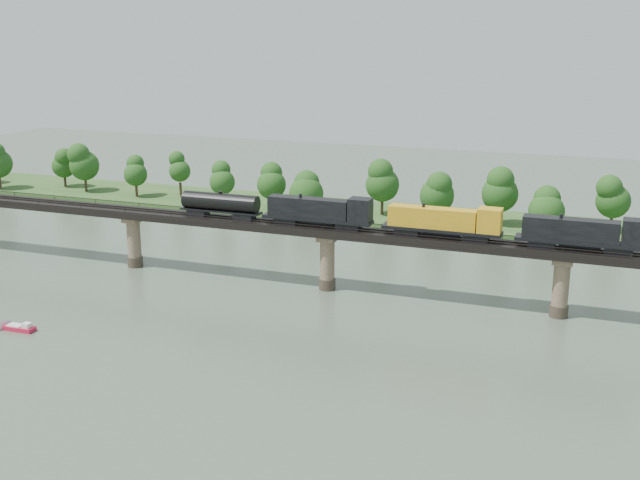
% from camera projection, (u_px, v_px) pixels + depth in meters
% --- Properties ---
extents(ground, '(400.00, 400.00, 0.00)m').
position_uv_depth(ground, '(257.00, 351.00, 116.56)').
color(ground, '#3D4D3C').
rests_on(ground, ground).
extents(far_bank, '(300.00, 24.00, 1.60)m').
position_uv_depth(far_bank, '(405.00, 217.00, 193.25)').
color(far_bank, '#2B4D1F').
rests_on(far_bank, ground).
extents(bridge, '(236.00, 30.00, 11.50)m').
position_uv_depth(bridge, '(327.00, 260.00, 142.27)').
color(bridge, '#473A2D').
rests_on(bridge, ground).
extents(bridge_superstructure, '(220.00, 4.90, 0.75)m').
position_uv_depth(bridge_superstructure, '(327.00, 225.00, 140.61)').
color(bridge_superstructure, black).
rests_on(bridge_superstructure, bridge).
extents(far_treeline, '(289.06, 17.54, 13.60)m').
position_uv_depth(far_treeline, '(367.00, 186.00, 189.85)').
color(far_treeline, '#382619').
rests_on(far_treeline, far_bank).
extents(freight_train, '(81.12, 3.16, 5.58)m').
position_uv_depth(freight_train, '(400.00, 218.00, 135.61)').
color(freight_train, black).
rests_on(freight_train, bridge).
extents(motorboat, '(4.99, 1.86, 1.39)m').
position_uv_depth(motorboat, '(20.00, 328.00, 124.24)').
color(motorboat, red).
rests_on(motorboat, ground).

